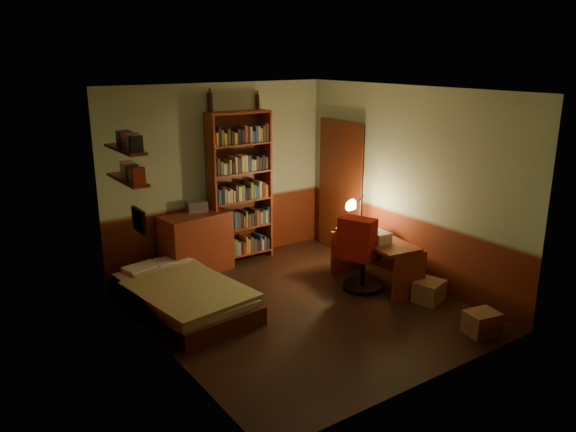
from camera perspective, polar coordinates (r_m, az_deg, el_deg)
floor at (r=6.97m, az=1.18°, el=-9.28°), size 3.50×4.00×0.02m
ceiling at (r=6.30m, az=1.33°, el=12.77°), size 3.50×4.00×0.02m
wall_back at (r=8.18m, az=-7.04°, el=4.18°), size 3.50×0.02×2.60m
wall_left at (r=5.70m, az=-13.25°, el=-1.45°), size 0.02×4.00×2.60m
wall_right at (r=7.65m, az=12.02°, el=3.10°), size 0.02×4.00×2.60m
wall_front at (r=5.09m, az=14.64°, el=-3.67°), size 3.50×0.02×2.60m
doorway at (r=8.61m, az=5.46°, el=2.78°), size 0.06×0.90×2.00m
door_trim at (r=8.58m, az=5.28°, el=2.75°), size 0.02×0.98×2.08m
bed at (r=6.92m, az=-10.70°, el=-7.04°), size 1.20×2.02×0.58m
dresser at (r=7.98m, az=-9.29°, el=-2.74°), size 1.01×0.60×0.85m
mini_stereo at (r=7.98m, az=-9.26°, el=1.02°), size 0.31×0.26×0.15m
bookshelf at (r=8.20m, az=-4.91°, el=2.87°), size 0.95×0.30×2.21m
bottle_left at (r=7.93m, az=-7.92°, el=11.36°), size 0.08×0.08×0.27m
bottle_right at (r=8.30m, az=-3.11°, el=11.50°), size 0.07×0.07×0.21m
desk at (r=7.53m, az=8.89°, el=-4.63°), size 0.68×1.30×0.67m
paper_stack at (r=7.81m, az=7.63°, el=-0.81°), size 0.26×0.31×0.11m
desk_lamp at (r=7.93m, az=7.39°, el=1.53°), size 0.20×0.20×0.66m
office_chair at (r=7.38m, az=7.65°, el=-4.24°), size 0.54×0.51×0.86m
red_jacket at (r=7.14m, az=5.71°, el=1.00°), size 0.31×0.48×0.53m
wall_shelf_lower at (r=6.67m, az=-15.98°, el=3.57°), size 0.20×0.90×0.03m
wall_shelf_upper at (r=6.60m, az=-16.22°, el=6.53°), size 0.20×0.90×0.03m
framed_picture at (r=6.27m, az=-14.92°, el=-0.44°), size 0.04×0.32×0.26m
cardboard_box_a at (r=6.64m, az=19.08°, el=-10.23°), size 0.40×0.34×0.26m
cardboard_box_b at (r=7.28m, az=14.14°, el=-7.41°), size 0.44×0.39×0.26m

